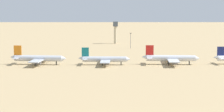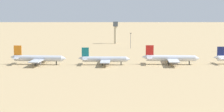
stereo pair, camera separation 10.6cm
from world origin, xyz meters
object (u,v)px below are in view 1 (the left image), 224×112
object	(u,v)px
parked_jet_teal_2	(104,59)
parked_jet_red_3	(170,58)
parked_jet_orange_1	(38,58)
control_tower	(115,30)
light_pole_west	(131,40)

from	to	relation	value
parked_jet_teal_2	parked_jet_red_3	xyz separation A→B (m)	(47.87, -0.02, 0.46)
parked_jet_orange_1	control_tower	distance (m)	167.62
parked_jet_teal_2	light_pole_west	size ratio (longest dim) A/B	2.43
parked_jet_teal_2	parked_jet_red_3	world-z (taller)	parked_jet_red_3
parked_jet_orange_1	parked_jet_teal_2	size ratio (longest dim) A/B	1.10
parked_jet_red_3	light_pole_west	bearing A→B (deg)	106.28
parked_jet_teal_2	light_pole_west	bearing A→B (deg)	78.60
parked_jet_red_3	control_tower	bearing A→B (deg)	107.23
parked_jet_red_3	control_tower	xyz separation A→B (m)	(-32.27, 158.25, 10.30)
parked_jet_orange_1	light_pole_west	size ratio (longest dim) A/B	2.67
parked_jet_teal_2	control_tower	xyz separation A→B (m)	(15.60, 158.22, 10.76)
parked_jet_orange_1	control_tower	world-z (taller)	control_tower
parked_jet_orange_1	control_tower	xyz separation A→B (m)	(63.25, 154.88, 10.35)
control_tower	light_pole_west	xyz separation A→B (m)	(12.57, -52.70, -5.87)
light_pole_west	parked_jet_orange_1	bearing A→B (deg)	-126.58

